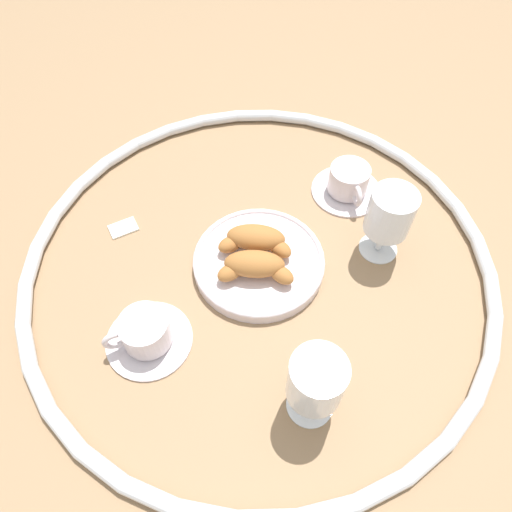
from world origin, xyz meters
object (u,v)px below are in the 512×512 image
object	(u,v)px
coffee_cup_near	(146,334)
sugar_packet	(123,227)
croissant_small	(256,267)
coffee_cup_far	(348,183)
pastry_plate	(256,262)
juice_glass_right	(316,382)
juice_glass_left	(390,215)
croissant_large	(256,240)

from	to	relation	value
coffee_cup_near	sugar_packet	xyz separation A→B (m)	(0.13, -0.20, -0.02)
sugar_packet	coffee_cup_near	bearing A→B (deg)	81.14
croissant_small	coffee_cup_far	world-z (taller)	croissant_small
pastry_plate	sugar_packet	bearing A→B (deg)	-3.14
pastry_plate	juice_glass_right	bearing A→B (deg)	123.25
coffee_cup_near	coffee_cup_far	distance (m)	0.47
pastry_plate	coffee_cup_near	distance (m)	0.22
croissant_small	juice_glass_right	xyz separation A→B (m)	(-0.13, 0.18, 0.05)
pastry_plate	coffee_cup_near	bearing A→B (deg)	55.79
coffee_cup_far	pastry_plate	bearing A→B (deg)	60.18
juice_glass_left	croissant_large	bearing A→B (deg)	18.88
pastry_plate	croissant_large	size ratio (longest dim) A/B	1.68
coffee_cup_far	juice_glass_right	xyz separation A→B (m)	(-0.02, 0.43, 0.07)
coffee_cup_far	juice_glass_right	distance (m)	0.43
coffee_cup_far	juice_glass_left	size ratio (longest dim) A/B	0.97
coffee_cup_near	juice_glass_left	distance (m)	0.43
coffee_cup_far	juice_glass_right	size ratio (longest dim) A/B	0.97
coffee_cup_near	coffee_cup_far	bearing A→B (deg)	-121.89
croissant_small	juice_glass_left	world-z (taller)	juice_glass_left
croissant_large	sugar_packet	world-z (taller)	croissant_large
pastry_plate	juice_glass_left	size ratio (longest dim) A/B	1.62
coffee_cup_near	sugar_packet	size ratio (longest dim) A/B	2.72
coffee_cup_near	juice_glass_left	xyz separation A→B (m)	(-0.32, -0.28, 0.07)
coffee_cup_near	juice_glass_right	world-z (taller)	juice_glass_right
croissant_large	sugar_packet	size ratio (longest dim) A/B	2.71
coffee_cup_near	juice_glass_left	size ratio (longest dim) A/B	0.97
sugar_packet	juice_glass_right	bearing A→B (deg)	107.10
croissant_large	juice_glass_left	world-z (taller)	juice_glass_left
juice_glass_left	sugar_packet	size ratio (longest dim) A/B	2.80
croissant_large	croissant_small	size ratio (longest dim) A/B	1.01
coffee_cup_near	croissant_large	bearing A→B (deg)	-119.63
croissant_large	croissant_small	xyz separation A→B (m)	(-0.02, 0.05, 0.00)
croissant_large	croissant_small	bearing A→B (deg)	106.14
juice_glass_right	coffee_cup_near	bearing A→B (deg)	-6.70
croissant_small	juice_glass_right	distance (m)	0.23
croissant_large	juice_glass_right	xyz separation A→B (m)	(-0.15, 0.24, 0.05)
pastry_plate	coffee_cup_far	size ratio (longest dim) A/B	1.67
coffee_cup_near	juice_glass_right	size ratio (longest dim) A/B	0.97
croissant_large	croissant_small	world-z (taller)	same
juice_glass_left	coffee_cup_far	bearing A→B (deg)	-57.54
croissant_large	coffee_cup_near	xyz separation A→B (m)	(0.12, 0.21, -0.02)
pastry_plate	juice_glass_right	distance (m)	0.27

